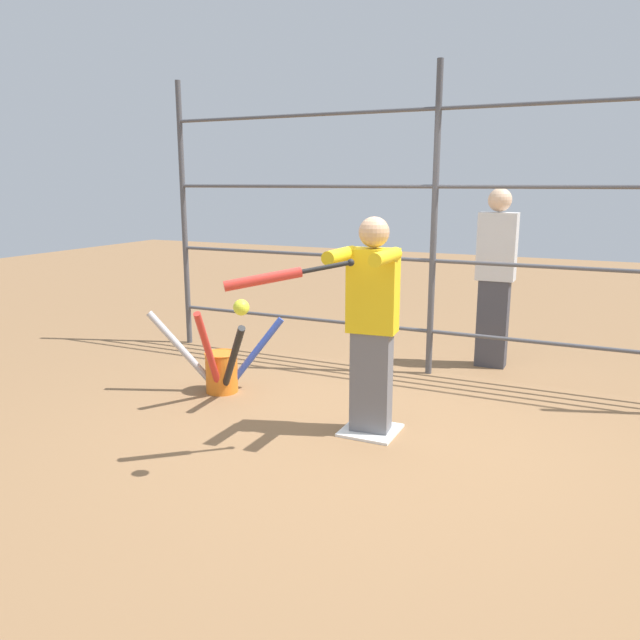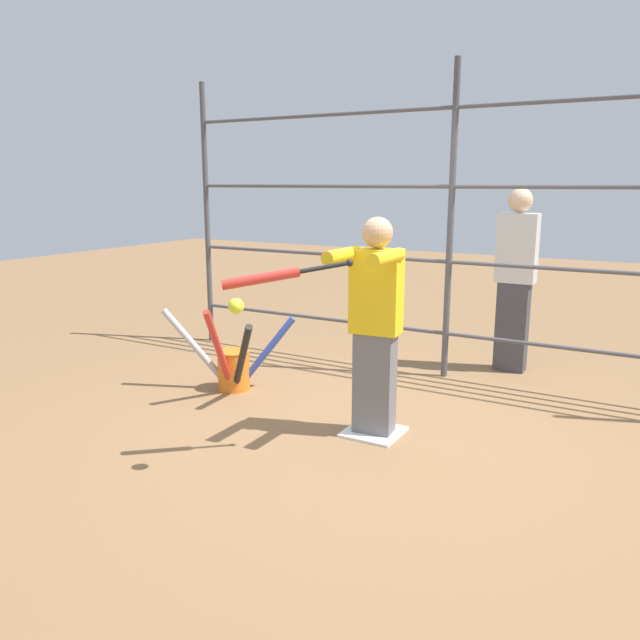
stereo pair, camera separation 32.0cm
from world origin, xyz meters
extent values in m
plane|color=olive|center=(0.00, 0.00, 0.00)|extent=(24.00, 24.00, 0.00)
cube|color=white|center=(0.00, 0.00, 0.01)|extent=(0.40, 0.40, 0.02)
cylinder|color=#4C4C51|center=(0.00, -1.60, 1.43)|extent=(0.06, 0.06, 2.87)
cylinder|color=#4C4C51|center=(2.82, -1.60, 1.43)|extent=(0.06, 0.06, 2.87)
cylinder|color=#4C4C51|center=(0.00, -1.60, 0.42)|extent=(5.65, 0.04, 0.04)
cylinder|color=#4C4C51|center=(0.00, -1.60, 1.10)|extent=(5.65, 0.04, 0.04)
cylinder|color=#4C4C51|center=(0.00, -1.60, 1.77)|extent=(5.65, 0.04, 0.04)
cylinder|color=#4C4C51|center=(0.00, -1.60, 2.45)|extent=(5.65, 0.04, 0.04)
cube|color=slate|center=(0.00, 0.00, 0.38)|extent=(0.30, 0.21, 0.76)
cube|color=yellow|center=(0.00, 0.00, 1.06)|extent=(0.37, 0.23, 0.60)
sphere|color=tan|center=(0.00, 0.00, 1.47)|extent=(0.22, 0.22, 0.22)
cylinder|color=yellow|center=(-0.16, 0.20, 1.33)|extent=(0.09, 0.42, 0.09)
cylinder|color=yellow|center=(0.16, 0.23, 1.33)|extent=(0.09, 0.42, 0.09)
sphere|color=black|center=(0.00, 0.42, 1.31)|extent=(0.05, 0.05, 0.05)
cylinder|color=black|center=(0.13, 0.52, 1.28)|extent=(0.27, 0.23, 0.08)
cylinder|color=red|center=(0.44, 0.77, 1.22)|extent=(0.43, 0.36, 0.14)
sphere|color=yellow|center=(0.44, 1.04, 1.09)|extent=(0.10, 0.10, 0.10)
cylinder|color=orange|center=(1.51, -0.30, 0.18)|extent=(0.28, 0.28, 0.35)
torus|color=orange|center=(1.51, -0.30, 0.35)|extent=(0.29, 0.29, 0.01)
cylinder|color=#B2B2B7|center=(1.82, -0.17, 0.37)|extent=(0.58, 0.29, 0.71)
cylinder|color=black|center=(1.25, -0.08, 0.37)|extent=(0.50, 0.44, 0.71)
cylinder|color=red|center=(1.44, -0.03, 0.42)|extent=(0.18, 0.50, 0.80)
cylinder|color=#334CB2|center=(1.26, -0.45, 0.34)|extent=(0.47, 0.33, 0.64)
cube|color=#3F3F47|center=(-0.50, -2.12, 0.44)|extent=(0.29, 0.18, 0.87)
cube|color=silver|center=(-0.50, -2.12, 1.20)|extent=(0.36, 0.20, 0.65)
sphere|color=beige|center=(-0.50, -2.12, 1.65)|extent=(0.23, 0.23, 0.23)
camera|label=1|loc=(-1.50, 4.09, 1.81)|focal=35.00mm
camera|label=2|loc=(-1.78, 3.94, 1.81)|focal=35.00mm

